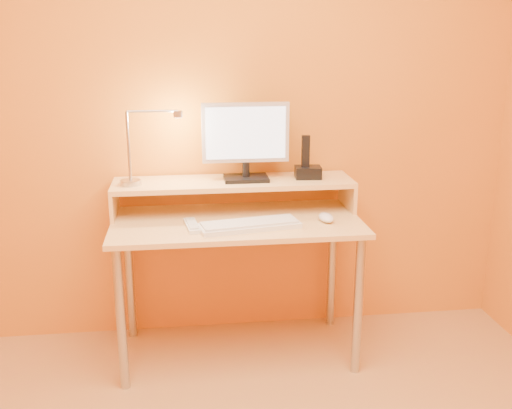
{
  "coord_description": "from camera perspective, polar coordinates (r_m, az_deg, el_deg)",
  "views": [
    {
      "loc": [
        -0.25,
        -1.54,
        1.59
      ],
      "look_at": [
        0.09,
        1.13,
        0.81
      ],
      "focal_mm": 41.55,
      "sensor_mm": 36.0,
      "label": 1
    }
  ],
  "objects": [
    {
      "name": "monitor_neck",
      "position": [
        2.96,
        -0.98,
        3.38
      ],
      "size": [
        0.04,
        0.04,
        0.07
      ],
      "primitive_type": "cylinder",
      "color": "black",
      "rests_on": "monitor_foot"
    },
    {
      "name": "monitor_back",
      "position": [
        2.96,
        -1.06,
        7.01
      ],
      "size": [
        0.39,
        0.01,
        0.25
      ],
      "primitive_type": "cube",
      "rotation": [
        0.0,
        0.0,
        -0.0
      ],
      "color": "black",
      "rests_on": "monitor_panel"
    },
    {
      "name": "desk_leg_br",
      "position": [
        3.32,
        7.31,
        -5.94
      ],
      "size": [
        0.04,
        0.04,
        0.69
      ],
      "primitive_type": "cylinder",
      "color": "#ABAAAE",
      "rests_on": "floor"
    },
    {
      "name": "wall_back",
      "position": [
        3.07,
        -2.55,
        9.82
      ],
      "size": [
        3.0,
        0.04,
        2.5
      ],
      "primitive_type": "cube",
      "color": "orange",
      "rests_on": "floor"
    },
    {
      "name": "monitor_foot",
      "position": [
        2.97,
        -0.97,
        2.55
      ],
      "size": [
        0.22,
        0.16,
        0.02
      ],
      "primitive_type": "cube",
      "color": "black",
      "rests_on": "desk_shelf"
    },
    {
      "name": "shelf_riser_left",
      "position": [
        3.0,
        -13.48,
        0.22
      ],
      "size": [
        0.02,
        0.3,
        0.14
      ],
      "primitive_type": "cube",
      "color": "#EEC77F",
      "rests_on": "desk_lower"
    },
    {
      "name": "keyboard",
      "position": [
        2.74,
        -0.62,
        -2.06
      ],
      "size": [
        0.49,
        0.23,
        0.02
      ],
      "primitive_type": "cube",
      "rotation": [
        0.0,
        0.0,
        0.17
      ],
      "color": "silver",
      "rests_on": "desk_lower"
    },
    {
      "name": "lamp_bulb",
      "position": [
        2.87,
        -7.5,
        8.32
      ],
      "size": [
        0.03,
        0.03,
        0.0
      ],
      "primitive_type": "cylinder",
      "color": "#FFEAC6",
      "rests_on": "lamp_head"
    },
    {
      "name": "shelf_riser_right",
      "position": [
        3.1,
        8.79,
        0.98
      ],
      "size": [
        0.02,
        0.3,
        0.14
      ],
      "primitive_type": "cube",
      "color": "#EEC77F",
      "rests_on": "desk_lower"
    },
    {
      "name": "lamp_head",
      "position": [
        2.87,
        -7.51,
        8.64
      ],
      "size": [
        0.04,
        0.04,
        0.03
      ],
      "primitive_type": "cylinder",
      "color": "#ABAAAE",
      "rests_on": "lamp_arm"
    },
    {
      "name": "desk_shelf",
      "position": [
        2.97,
        -2.19,
        2.11
      ],
      "size": [
        1.2,
        0.3,
        0.02
      ],
      "primitive_type": "cube",
      "color": "#EEC77F",
      "rests_on": "desk_lower"
    },
    {
      "name": "lamp_base",
      "position": [
        2.94,
        -11.97,
        2.1
      ],
      "size": [
        0.1,
        0.1,
        0.02
      ],
      "primitive_type": "cylinder",
      "color": "#ABAAAE",
      "rests_on": "desk_shelf"
    },
    {
      "name": "lamp_post",
      "position": [
        2.9,
        -12.17,
        5.5
      ],
      "size": [
        0.01,
        0.01,
        0.33
      ],
      "primitive_type": "cylinder",
      "color": "#ABAAAE",
      "rests_on": "lamp_base"
    },
    {
      "name": "phone_handset",
      "position": [
        2.99,
        4.8,
        5.15
      ],
      "size": [
        0.04,
        0.03,
        0.16
      ],
      "primitive_type": "cube",
      "rotation": [
        0.0,
        0.0,
        -0.08
      ],
      "color": "black",
      "rests_on": "phone_dock"
    },
    {
      "name": "monitor_screen",
      "position": [
        2.92,
        -0.97,
        6.88
      ],
      "size": [
        0.39,
        0.0,
        0.25
      ],
      "primitive_type": "cube",
      "rotation": [
        0.0,
        0.0,
        -0.0
      ],
      "color": "silver",
      "rests_on": "monitor_panel"
    },
    {
      "name": "remote_control",
      "position": [
        2.76,
        -6.19,
        -2.05
      ],
      "size": [
        0.08,
        0.2,
        0.02
      ],
      "primitive_type": "cube",
      "rotation": [
        0.0,
        0.0,
        0.13
      ],
      "color": "silver",
      "rests_on": "desk_lower"
    },
    {
      "name": "desk_leg_fl",
      "position": [
        2.78,
        -12.87,
        -10.77
      ],
      "size": [
        0.04,
        0.04,
        0.69
      ],
      "primitive_type": "cylinder",
      "color": "#ABAAAE",
      "rests_on": "floor"
    },
    {
      "name": "lamp_arm",
      "position": [
        2.87,
        -9.95,
        8.84
      ],
      "size": [
        0.24,
        0.01,
        0.01
      ],
      "primitive_type": "cylinder",
      "rotation": [
        0.0,
        1.57,
        0.0
      ],
      "color": "#ABAAAE",
      "rests_on": "lamp_post"
    },
    {
      "name": "desk_leg_bl",
      "position": [
        3.23,
        -12.07,
        -6.78
      ],
      "size": [
        0.04,
        0.04,
        0.69
      ],
      "primitive_type": "cylinder",
      "color": "#ABAAAE",
      "rests_on": "floor"
    },
    {
      "name": "desk_lower",
      "position": [
        2.87,
        -1.88,
        -1.71
      ],
      "size": [
        1.2,
        0.6,
        0.02
      ],
      "primitive_type": "cube",
      "color": "#EEC77F",
      "rests_on": "floor"
    },
    {
      "name": "desk_leg_fr",
      "position": [
        2.88,
        9.79,
        -9.62
      ],
      "size": [
        0.04,
        0.04,
        0.69
      ],
      "primitive_type": "cylinder",
      "color": "#ABAAAE",
      "rests_on": "floor"
    },
    {
      "name": "mouse",
      "position": [
        2.85,
        6.77,
        -1.26
      ],
      "size": [
        0.08,
        0.12,
        0.04
      ],
      "primitive_type": "ellipsoid",
      "rotation": [
        0.0,
        0.0,
        0.09
      ],
      "color": "silver",
      "rests_on": "desk_lower"
    },
    {
      "name": "phone_dock",
      "position": [
        3.02,
        5.03,
        3.1
      ],
      "size": [
        0.14,
        0.11,
        0.06
      ],
      "primitive_type": "cube",
      "rotation": [
        0.0,
        0.0,
        -0.08
      ],
      "color": "black",
      "rests_on": "desk_shelf"
    },
    {
      "name": "monitor_panel",
      "position": [
        2.94,
        -1.01,
        6.94
      ],
      "size": [
        0.43,
        0.04,
        0.29
      ],
      "primitive_type": "cube",
      "rotation": [
        0.0,
        0.0,
        -0.0
      ],
      "color": "#BBBAC2",
      "rests_on": "monitor_neck"
    },
    {
      "name": "phone_led",
      "position": [
        2.98,
        6.08,
        2.9
      ],
      "size": [
        0.01,
        0.0,
        0.04
      ],
      "primitive_type": "cube",
      "color": "#3062FF",
      "rests_on": "phone_dock"
    }
  ]
}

